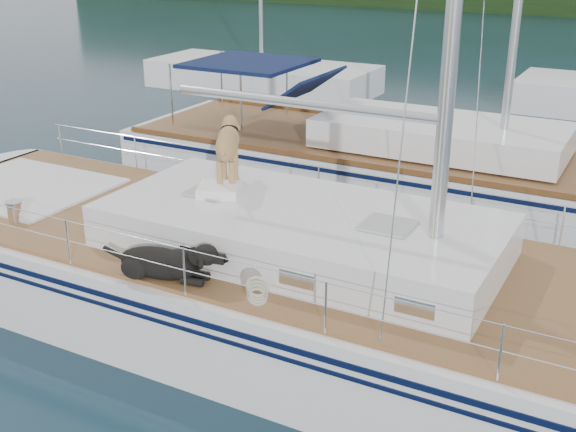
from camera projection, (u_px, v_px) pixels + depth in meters
The scene contains 4 objects.
ground at pixel (251, 318), 10.36m from camera, with size 120.00×120.00×0.00m, color black.
main_sailboat at pixel (255, 277), 10.08m from camera, with size 12.00×3.91×14.01m.
neighbor_sailboat at pixel (387, 167), 14.98m from camera, with size 11.00×3.50×13.30m.
bg_boat_west at pixel (262, 77), 25.20m from camera, with size 8.00×3.00×11.65m.
Camera 1 is at (4.80, -7.75, 5.17)m, focal length 45.00 mm.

